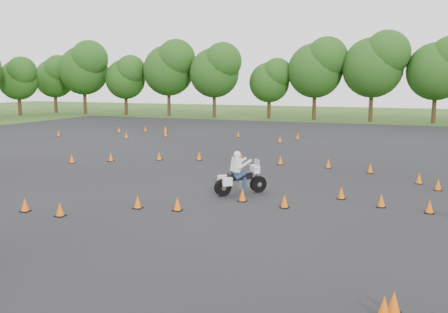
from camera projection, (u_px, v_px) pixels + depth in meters
ground at (183, 206)px, 17.70m from camera, size 140.00×140.00×0.00m
asphalt_pad at (240, 176)px, 23.22m from camera, size 62.00×62.00×0.00m
treeline at (345, 78)px, 48.91m from camera, size 87.07×32.36×10.72m
traffic_cones at (236, 172)px, 23.04m from camera, size 36.29×33.32×0.45m
rider_white at (241, 173)px, 19.37m from camera, size 2.02×2.08×1.71m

